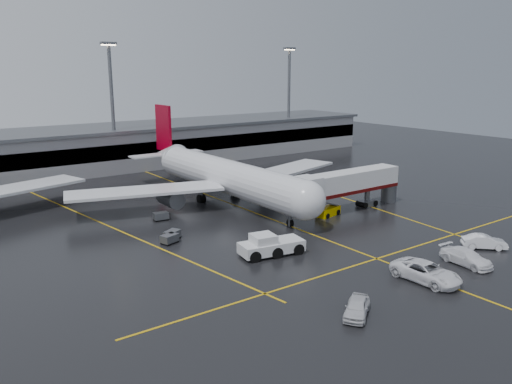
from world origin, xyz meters
TOP-DOWN VIEW (x-y plane):
  - ground at (0.00, 0.00)m, footprint 220.00×220.00m
  - apron_line_centre at (0.00, 0.00)m, footprint 0.25×90.00m
  - apron_line_stop at (0.00, -22.00)m, footprint 60.00×0.25m
  - apron_line_left at (-20.00, 10.00)m, footprint 9.99×69.35m
  - apron_line_right at (18.00, 10.00)m, footprint 7.57×69.64m
  - terminal at (0.00, 47.93)m, footprint 122.00×19.00m
  - light_mast_mid at (-5.00, 42.00)m, footprint 3.00×1.20m
  - light_mast_right at (40.00, 42.00)m, footprint 3.00×1.20m
  - main_airliner at (0.00, 9.70)m, footprint 48.80×45.60m
  - jet_bridge at (11.87, -6.00)m, footprint 19.90×3.40m
  - pushback_tractor at (-8.82, -14.03)m, footprint 7.71×4.27m
  - belt_loader at (7.67, -6.24)m, footprint 4.29×2.59m
  - service_van_a at (-0.90, -29.03)m, footprint 3.57×7.18m
  - service_van_b at (6.37, -28.79)m, footprint 2.86×6.03m
  - service_van_c at (12.72, -27.09)m, footprint 4.77×4.70m
  - service_van_d at (-11.81, -30.08)m, footprint 4.84×4.16m
  - baggage_cart_a at (-15.20, -2.63)m, footprint 2.37×2.08m
  - baggage_cart_b at (-16.19, -3.83)m, footprint 2.31×1.86m
  - baggage_cart_c at (-12.74, 5.68)m, footprint 2.12×1.49m

SIDE VIEW (x-z plane):
  - ground at x=0.00m, z-range 0.00..0.00m
  - apron_line_centre at x=0.00m, z-range 0.00..0.02m
  - apron_line_stop at x=0.00m, z-range 0.00..0.02m
  - apron_line_left at x=-20.00m, z-range 0.00..0.02m
  - apron_line_right at x=18.00m, z-range 0.00..0.02m
  - baggage_cart_a at x=-15.20m, z-range 0.07..1.19m
  - baggage_cart_b at x=-16.19m, z-range 0.07..1.19m
  - baggage_cart_c at x=-12.74m, z-range 0.07..1.19m
  - belt_loader at x=7.67m, z-range -0.64..1.90m
  - service_van_d at x=-11.81m, z-range 0.00..1.57m
  - service_van_c at x=12.72m, z-range 0.00..1.64m
  - service_van_b at x=6.37m, z-range 0.00..1.70m
  - service_van_a at x=-0.90m, z-range 0.00..1.95m
  - pushback_tractor at x=-8.82m, z-range -0.27..2.35m
  - jet_bridge at x=11.87m, z-range 0.91..6.96m
  - main_airliner at x=0.00m, z-range -2.84..11.26m
  - terminal at x=0.00m, z-range 0.02..8.62m
  - light_mast_mid at x=-5.00m, z-range 1.75..27.20m
  - light_mast_right at x=40.00m, z-range 1.75..27.20m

